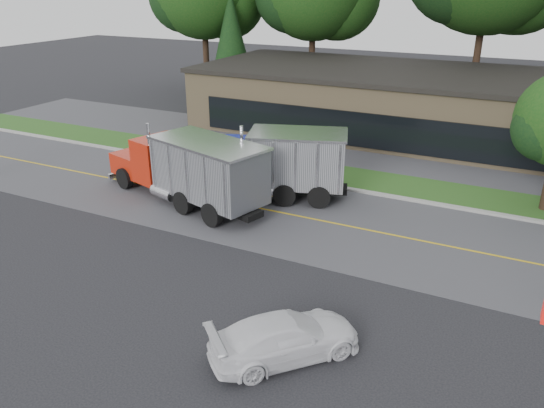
{
  "coord_description": "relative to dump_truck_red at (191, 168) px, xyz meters",
  "views": [
    {
      "loc": [
        8.63,
        -11.55,
        10.16
      ],
      "look_at": [
        -0.08,
        5.99,
        1.8
      ],
      "focal_mm": 35.0,
      "sensor_mm": 36.0,
      "label": 1
    }
  ],
  "objects": [
    {
      "name": "ground",
      "position": [
        5.52,
        -8.18,
        -1.81
      ],
      "size": [
        140.0,
        140.0,
        0.0
      ],
      "primitive_type": "plane",
      "color": "#2F2F34",
      "rests_on": "ground"
    },
    {
      "name": "road",
      "position": [
        5.52,
        0.82,
        -1.81
      ],
      "size": [
        60.0,
        8.0,
        0.02
      ],
      "primitive_type": "cube",
      "color": "#5A5A60",
      "rests_on": "ground"
    },
    {
      "name": "center_line",
      "position": [
        5.52,
        0.82,
        -1.81
      ],
      "size": [
        60.0,
        0.12,
        0.01
      ],
      "primitive_type": "cube",
      "color": "gold",
      "rests_on": "ground"
    },
    {
      "name": "curb",
      "position": [
        5.52,
        5.02,
        -1.81
      ],
      "size": [
        60.0,
        0.3,
        0.12
      ],
      "primitive_type": "cube",
      "color": "#9E9E99",
      "rests_on": "ground"
    },
    {
      "name": "grass_verge",
      "position": [
        5.52,
        6.82,
        -1.81
      ],
      "size": [
        60.0,
        3.4,
        0.03
      ],
      "primitive_type": "cube",
      "color": "#316221",
      "rests_on": "ground"
    },
    {
      "name": "far_parking",
      "position": [
        5.52,
        11.82,
        -1.81
      ],
      "size": [
        60.0,
        7.0,
        0.02
      ],
      "primitive_type": "cube",
      "color": "#5A5A60",
      "rests_on": "ground"
    },
    {
      "name": "strip_mall",
      "position": [
        7.52,
        17.82,
        0.19
      ],
      "size": [
        32.0,
        12.0,
        4.0
      ],
      "primitive_type": "cube",
      "color": "#97805D",
      "rests_on": "ground"
    },
    {
      "name": "evergreen_left",
      "position": [
        -10.48,
        21.82,
        3.4
      ],
      "size": [
        4.17,
        4.17,
        9.48
      ],
      "color": "#382619",
      "rests_on": "ground"
    },
    {
      "name": "dump_truck_red",
      "position": [
        0.0,
        0.0,
        0.0
      ],
      "size": [
        9.88,
        5.04,
        3.36
      ],
      "rotation": [
        0.0,
        0.0,
        2.86
      ],
      "color": "black",
      "rests_on": "ground"
    },
    {
      "name": "dump_truck_blue",
      "position": [
        3.26,
        2.54,
        -0.01
      ],
      "size": [
        8.27,
        4.84,
        3.36
      ],
      "rotation": [
        0.0,
        0.0,
        3.46
      ],
      "color": "black",
      "rests_on": "ground"
    },
    {
      "name": "rally_car",
      "position": [
        8.92,
        -8.36,
        -1.16
      ],
      "size": [
        4.33,
        4.54,
        1.3
      ],
      "primitive_type": "imported",
      "rotation": [
        0.0,
        0.0,
        2.41
      ],
      "color": "white",
      "rests_on": "ground"
    }
  ]
}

